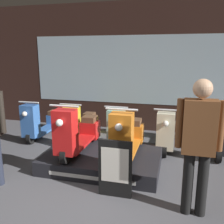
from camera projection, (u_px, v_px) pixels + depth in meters
name	position (u px, v px, depth m)	size (l,w,h in m)	color
ground_plane	(68.00, 218.00, 3.06)	(30.00, 30.00, 0.00)	#4C4C51
shop_wall_back	(129.00, 68.00, 6.32)	(9.19, 0.09, 3.20)	#331E19
display_platform	(103.00, 159.00, 4.47)	(2.00, 1.41, 0.25)	black
scooter_display_left	(77.00, 133.00, 4.39)	(0.47, 1.54, 0.95)	black
scooter_display_right	(128.00, 137.00, 4.16)	(0.47, 1.54, 0.95)	black
scooter_backrow_0	(42.00, 122.00, 5.96)	(0.47, 1.54, 0.95)	black
scooter_backrow_1	(80.00, 125.00, 5.72)	(0.47, 1.54, 0.95)	black
scooter_backrow_2	(121.00, 128.00, 5.48)	(0.47, 1.54, 0.95)	black
scooter_backrow_3	(166.00, 132.00, 5.24)	(0.47, 1.54, 0.95)	black
scooter_backrow_4	(216.00, 136.00, 5.00)	(0.47, 1.54, 0.95)	black
person_right_browsing	(199.00, 140.00, 2.92)	(0.54, 0.22, 1.69)	black
price_sign_board	(115.00, 169.00, 3.42)	(0.47, 0.04, 0.83)	black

